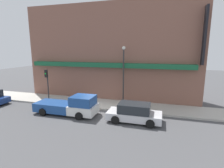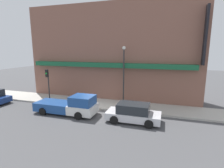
{
  "view_description": "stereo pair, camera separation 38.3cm",
  "coord_description": "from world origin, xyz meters",
  "px_view_note": "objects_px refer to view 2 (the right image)",
  "views": [
    {
      "loc": [
        5.87,
        -15.1,
        5.74
      ],
      "look_at": [
        1.14,
        1.31,
        2.37
      ],
      "focal_mm": 28.0,
      "sensor_mm": 36.0,
      "label": 1
    },
    {
      "loc": [
        6.24,
        -14.99,
        5.74
      ],
      "look_at": [
        1.14,
        1.31,
        2.37
      ],
      "focal_mm": 28.0,
      "sensor_mm": 36.0,
      "label": 2
    }
  ],
  "objects_px": {
    "pickup_truck": "(70,106)",
    "street_lamp": "(124,68)",
    "fire_hydrant": "(140,106)",
    "traffic_light": "(48,80)",
    "parked_car": "(133,113)"
  },
  "relations": [
    {
      "from": "fire_hydrant",
      "to": "traffic_light",
      "type": "height_order",
      "value": "traffic_light"
    },
    {
      "from": "pickup_truck",
      "to": "fire_hydrant",
      "type": "relative_size",
      "value": 8.36
    },
    {
      "from": "pickup_truck",
      "to": "street_lamp",
      "type": "relative_size",
      "value": 0.97
    },
    {
      "from": "street_lamp",
      "to": "traffic_light",
      "type": "distance_m",
      "value": 8.15
    },
    {
      "from": "traffic_light",
      "to": "parked_car",
      "type": "bearing_deg",
      "value": -12.76
    },
    {
      "from": "parked_car",
      "to": "street_lamp",
      "type": "xyz_separation_m",
      "value": [
        -1.87,
        4.31,
        3.11
      ]
    },
    {
      "from": "fire_hydrant",
      "to": "parked_car",
      "type": "bearing_deg",
      "value": -94.81
    },
    {
      "from": "parked_car",
      "to": "fire_hydrant",
      "type": "distance_m",
      "value": 2.52
    },
    {
      "from": "pickup_truck",
      "to": "fire_hydrant",
      "type": "bearing_deg",
      "value": 22.97
    },
    {
      "from": "street_lamp",
      "to": "traffic_light",
      "type": "xyz_separation_m",
      "value": [
        -7.77,
        -2.12,
        -1.24
      ]
    },
    {
      "from": "fire_hydrant",
      "to": "street_lamp",
      "type": "distance_m",
      "value": 4.33
    },
    {
      "from": "street_lamp",
      "to": "traffic_light",
      "type": "height_order",
      "value": "street_lamp"
    },
    {
      "from": "street_lamp",
      "to": "pickup_truck",
      "type": "bearing_deg",
      "value": -132.36
    },
    {
      "from": "fire_hydrant",
      "to": "street_lamp",
      "type": "bearing_deg",
      "value": 139.07
    },
    {
      "from": "fire_hydrant",
      "to": "traffic_light",
      "type": "distance_m",
      "value": 10.08
    }
  ]
}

